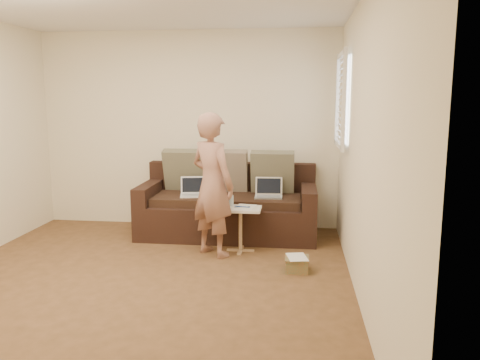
% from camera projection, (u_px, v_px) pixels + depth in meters
% --- Properties ---
extents(floor, '(4.50, 4.50, 0.00)m').
position_uv_depth(floor, '(137.00, 286.00, 4.46)').
color(floor, '#4F371D').
rests_on(floor, ground).
extents(wall_back, '(4.00, 0.00, 4.00)m').
position_uv_depth(wall_back, '(188.00, 130.00, 6.44)').
color(wall_back, beige).
rests_on(wall_back, ground).
extents(wall_right, '(0.00, 4.50, 4.50)m').
position_uv_depth(wall_right, '(363.00, 150.00, 4.00)').
color(wall_right, beige).
rests_on(wall_right, ground).
extents(window_blinds, '(0.12, 0.88, 1.08)m').
position_uv_depth(window_blinds, '(342.00, 100.00, 5.41)').
color(window_blinds, white).
rests_on(window_blinds, wall_right).
extents(sofa, '(2.20, 0.95, 0.85)m').
position_uv_depth(sofa, '(228.00, 202.00, 6.05)').
color(sofa, black).
rests_on(sofa, ground).
extents(pillow_left, '(0.55, 0.29, 0.57)m').
position_uv_depth(pillow_left, '(185.00, 170.00, 6.30)').
color(pillow_left, '#605C47').
rests_on(pillow_left, sofa).
extents(pillow_mid, '(0.55, 0.27, 0.57)m').
position_uv_depth(pillow_mid, '(226.00, 171.00, 6.21)').
color(pillow_mid, '#716351').
rests_on(pillow_mid, sofa).
extents(pillow_right, '(0.55, 0.28, 0.57)m').
position_uv_depth(pillow_right, '(273.00, 172.00, 6.12)').
color(pillow_right, '#605C47').
rests_on(pillow_right, sofa).
extents(laptop_silver, '(0.34, 0.25, 0.22)m').
position_uv_depth(laptop_silver, '(268.00, 198.00, 5.87)').
color(laptop_silver, '#B7BABC').
rests_on(laptop_silver, sofa).
extents(laptop_white, '(0.36, 0.29, 0.23)m').
position_uv_depth(laptop_white, '(193.00, 196.00, 5.96)').
color(laptop_white, white).
rests_on(laptop_white, sofa).
extents(person, '(0.70, 0.65, 1.58)m').
position_uv_depth(person, '(212.00, 185.00, 5.24)').
color(person, '#A06157').
rests_on(person, ground).
extents(side_table, '(0.46, 0.32, 0.51)m').
position_uv_depth(side_table, '(240.00, 229.00, 5.44)').
color(side_table, silver).
rests_on(side_table, ground).
extents(drinking_glass, '(0.07, 0.07, 0.12)m').
position_uv_depth(drinking_glass, '(231.00, 200.00, 5.50)').
color(drinking_glass, silver).
rests_on(drinking_glass, side_table).
extents(scissors, '(0.20, 0.14, 0.02)m').
position_uv_depth(scissors, '(242.00, 207.00, 5.40)').
color(scissors, silver).
rests_on(scissors, side_table).
extents(paper_on_table, '(0.25, 0.33, 0.00)m').
position_uv_depth(paper_on_table, '(245.00, 207.00, 5.42)').
color(paper_on_table, white).
rests_on(paper_on_table, side_table).
extents(striped_box, '(0.24, 0.24, 0.15)m').
position_uv_depth(striped_box, '(297.00, 264.00, 4.83)').
color(striped_box, '#CA511E').
rests_on(striped_box, ground).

